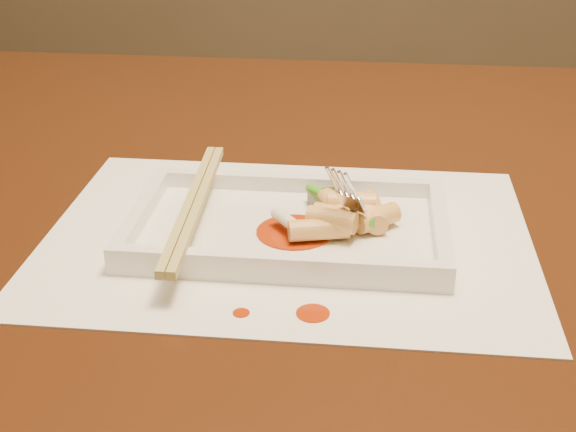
# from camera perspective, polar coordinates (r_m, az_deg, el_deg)

# --- Properties ---
(table) EXTENTS (1.40, 0.90, 0.75)m
(table) POSITION_cam_1_polar(r_m,az_deg,el_deg) (0.80, 0.97, -4.76)
(table) COLOR black
(table) RESTS_ON ground
(placemat) EXTENTS (0.40, 0.30, 0.00)m
(placemat) POSITION_cam_1_polar(r_m,az_deg,el_deg) (0.67, 0.00, -1.44)
(placemat) COLOR white
(placemat) RESTS_ON table
(sauce_splatter_a) EXTENTS (0.02, 0.02, 0.00)m
(sauce_splatter_a) POSITION_cam_1_polar(r_m,az_deg,el_deg) (0.56, 1.79, -6.92)
(sauce_splatter_a) COLOR #A02804
(sauce_splatter_a) RESTS_ON placemat
(sauce_splatter_b) EXTENTS (0.01, 0.01, 0.00)m
(sauce_splatter_b) POSITION_cam_1_polar(r_m,az_deg,el_deg) (0.57, -3.35, -6.89)
(sauce_splatter_b) COLOR #A02804
(sauce_splatter_b) RESTS_ON placemat
(plate_base) EXTENTS (0.26, 0.16, 0.01)m
(plate_base) POSITION_cam_1_polar(r_m,az_deg,el_deg) (0.66, 0.00, -1.08)
(plate_base) COLOR white
(plate_base) RESTS_ON placemat
(plate_rim_far) EXTENTS (0.26, 0.01, 0.01)m
(plate_rim_far) POSITION_cam_1_polar(r_m,az_deg,el_deg) (0.73, 0.63, 2.37)
(plate_rim_far) COLOR white
(plate_rim_far) RESTS_ON plate_base
(plate_rim_near) EXTENTS (0.26, 0.01, 0.01)m
(plate_rim_near) POSITION_cam_1_polar(r_m,az_deg,el_deg) (0.59, -0.77, -3.42)
(plate_rim_near) COLOR white
(plate_rim_near) RESTS_ON plate_base
(plate_rim_left) EXTENTS (0.01, 0.14, 0.01)m
(plate_rim_left) POSITION_cam_1_polar(r_m,az_deg,el_deg) (0.68, -10.41, 0.27)
(plate_rim_left) COLOR white
(plate_rim_left) RESTS_ON plate_base
(plate_rim_right) EXTENTS (0.01, 0.14, 0.01)m
(plate_rim_right) POSITION_cam_1_polar(r_m,az_deg,el_deg) (0.66, 10.79, -0.75)
(plate_rim_right) COLOR white
(plate_rim_right) RESTS_ON plate_base
(veg_piece) EXTENTS (0.05, 0.04, 0.01)m
(veg_piece) POSITION_cam_1_polar(r_m,az_deg,el_deg) (0.69, 3.24, 1.14)
(veg_piece) COLOR black
(veg_piece) RESTS_ON plate_base
(scallion_white) EXTENTS (0.03, 0.04, 0.01)m
(scallion_white) POSITION_cam_1_polar(r_m,az_deg,el_deg) (0.64, 0.04, -0.40)
(scallion_white) COLOR #EAEACC
(scallion_white) RESTS_ON plate_base
(scallion_green) EXTENTS (0.06, 0.07, 0.01)m
(scallion_green) POSITION_cam_1_polar(r_m,az_deg,el_deg) (0.67, 3.75, 0.81)
(scallion_green) COLOR #339217
(scallion_green) RESTS_ON plate_base
(chopstick_a) EXTENTS (0.02, 0.24, 0.01)m
(chopstick_a) POSITION_cam_1_polar(r_m,az_deg,el_deg) (0.67, -7.02, 0.91)
(chopstick_a) COLOR tan
(chopstick_a) RESTS_ON plate_rim_near
(chopstick_b) EXTENTS (0.02, 0.24, 0.01)m
(chopstick_b) POSITION_cam_1_polar(r_m,az_deg,el_deg) (0.67, -6.35, 0.88)
(chopstick_b) COLOR tan
(chopstick_b) RESTS_ON plate_rim_near
(fork) EXTENTS (0.09, 0.10, 0.14)m
(fork) POSITION_cam_1_polar(r_m,az_deg,el_deg) (0.65, 6.39, 5.51)
(fork) COLOR silver
(fork) RESTS_ON plate_base
(sauce_blob_0) EXTENTS (0.06, 0.06, 0.00)m
(sauce_blob_0) POSITION_cam_1_polar(r_m,az_deg,el_deg) (0.65, 0.46, -1.14)
(sauce_blob_0) COLOR #A02804
(sauce_blob_0) RESTS_ON plate_base
(rice_cake_0) EXTENTS (0.05, 0.03, 0.02)m
(rice_cake_0) POSITION_cam_1_polar(r_m,az_deg,el_deg) (0.66, 3.94, -0.08)
(rice_cake_0) COLOR #ECC26E
(rice_cake_0) RESTS_ON plate_base
(rice_cake_1) EXTENTS (0.03, 0.05, 0.02)m
(rice_cake_1) POSITION_cam_1_polar(r_m,az_deg,el_deg) (0.67, 6.08, 0.31)
(rice_cake_1) COLOR #ECC26E
(rice_cake_1) RESTS_ON plate_base
(rice_cake_2) EXTENTS (0.04, 0.03, 0.02)m
(rice_cake_2) POSITION_cam_1_polar(r_m,az_deg,el_deg) (0.64, 3.14, -0.27)
(rice_cake_2) COLOR #ECC26E
(rice_cake_2) RESTS_ON plate_base
(rice_cake_3) EXTENTS (0.05, 0.03, 0.02)m
(rice_cake_3) POSITION_cam_1_polar(r_m,az_deg,el_deg) (0.64, 2.20, -0.96)
(rice_cake_3) COLOR #ECC26E
(rice_cake_3) RESTS_ON plate_base
(rice_cake_4) EXTENTS (0.05, 0.03, 0.02)m
(rice_cake_4) POSITION_cam_1_polar(r_m,az_deg,el_deg) (0.66, 3.82, -0.05)
(rice_cake_4) COLOR #ECC26E
(rice_cake_4) RESTS_ON plate_base
(rice_cake_5) EXTENTS (0.04, 0.02, 0.02)m
(rice_cake_5) POSITION_cam_1_polar(r_m,az_deg,el_deg) (0.67, 4.56, 0.94)
(rice_cake_5) COLOR #ECC26E
(rice_cake_5) RESTS_ON plate_base
(rice_cake_6) EXTENTS (0.04, 0.04, 0.02)m
(rice_cake_6) POSITION_cam_1_polar(r_m,az_deg,el_deg) (0.66, 6.32, -0.14)
(rice_cake_6) COLOR #ECC26E
(rice_cake_6) RESTS_ON plate_base
(rice_cake_7) EXTENTS (0.04, 0.05, 0.02)m
(rice_cake_7) POSITION_cam_1_polar(r_m,az_deg,el_deg) (0.67, 3.53, 0.43)
(rice_cake_7) COLOR #ECC26E
(rice_cake_7) RESTS_ON plate_base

